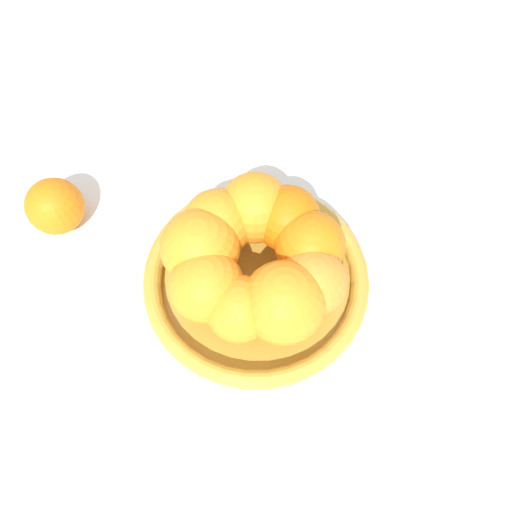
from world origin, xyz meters
TOP-DOWN VIEW (x-y plane):
  - ground_plane at (0.00, 0.00)m, footprint 4.00×4.00m
  - fruit_bowl at (0.00, 0.00)m, footprint 0.25×0.25m
  - orange_pile at (-0.00, 0.00)m, footprint 0.19×0.20m
  - stray_orange at (0.02, 0.25)m, footprint 0.07×0.07m
  - napkin_folded at (0.23, 0.07)m, footprint 0.14×0.14m

SIDE VIEW (x-z plane):
  - ground_plane at x=0.00m, z-range 0.00..0.00m
  - napkin_folded at x=0.23m, z-range 0.00..0.01m
  - fruit_bowl at x=0.00m, z-range 0.00..0.03m
  - stray_orange at x=0.02m, z-range 0.00..0.07m
  - orange_pile at x=0.00m, z-range 0.03..0.11m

